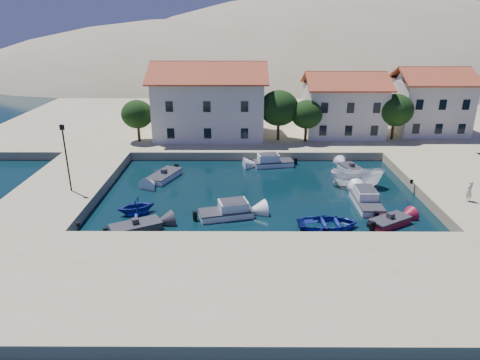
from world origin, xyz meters
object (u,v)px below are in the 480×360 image
cabin_cruiser_south (226,212)px  pedestrian (469,191)px  building_left (209,99)px  boat_east (356,186)px  building_mid (343,103)px  rowboat_south (328,227)px  lamppost (66,152)px  cabin_cruiser_east (367,201)px  building_right (430,100)px

cabin_cruiser_south → pedestrian: size_ratio=2.65×
building_left → boat_east: 23.49m
building_mid → rowboat_south: size_ratio=2.11×
rowboat_south → pedestrian: bearing=-79.0°
pedestrian → rowboat_south: bearing=-10.5°
rowboat_south → pedestrian: (12.72, 3.17, 1.92)m
cabin_cruiser_south → rowboat_south: cabin_cruiser_south is taller
lamppost → cabin_cruiser_east: size_ratio=1.23×
lamppost → cabin_cruiser_south: bearing=-13.3°
building_right → cabin_cruiser_south: 37.46m
building_left → lamppost: (-11.50, -20.00, -1.18)m
pedestrian → boat_east: bearing=-60.6°
building_right → boat_east: 23.73m
cabin_cruiser_south → rowboat_south: size_ratio=0.98×
cabin_cruiser_east → boat_east: cabin_cruiser_east is taller
cabin_cruiser_east → pedestrian: size_ratio=2.73×
building_left → cabin_cruiser_south: 24.22m
building_left → building_mid: 18.04m
building_mid → boat_east: building_mid is taller
building_left → building_mid: (18.00, 1.00, -0.71)m
building_left → rowboat_south: building_left is taller
rowboat_south → boat_east: size_ratio=0.95×
building_mid → lamppost: (-29.50, -21.00, -0.47)m
building_mid → building_left: bearing=-176.8°
boat_east → cabin_cruiser_east: bearing=-177.0°
building_left → cabin_cruiser_south: building_left is taller
building_right → pedestrian: 25.19m
building_right → lamppost: (-41.50, -22.00, -0.72)m
building_right → lamppost: 46.98m
building_left → building_mid: size_ratio=1.40×
building_left → building_right: bearing=3.8°
lamppost → boat_east: (27.37, 3.73, -4.75)m
building_mid → cabin_cruiser_east: bearing=-96.2°
rowboat_south → cabin_cruiser_south: bearing=73.7°
building_mid → pedestrian: building_mid is taller
building_left → boat_east: size_ratio=2.80×
building_left → rowboat_south: (11.31, -25.39, -5.94)m
building_left → cabin_cruiser_east: building_left is taller
building_left → building_mid: building_left is taller
building_mid → rowboat_south: bearing=-104.2°
building_right → cabin_cruiser_east: (-14.39, -23.09, -5.00)m
building_mid → lamppost: bearing=-144.6°
pedestrian → lamppost: bearing=-28.1°
boat_east → building_mid: bearing=-0.8°
rowboat_south → cabin_cruiser_east: bearing=-48.0°
cabin_cruiser_east → building_mid: bearing=-5.8°
boat_east → cabin_cruiser_south: bearing=125.1°
lamppost → rowboat_south: (22.81, -5.39, -4.75)m
lamppost → building_right: bearing=27.9°
cabin_cruiser_south → boat_east: bearing=14.3°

